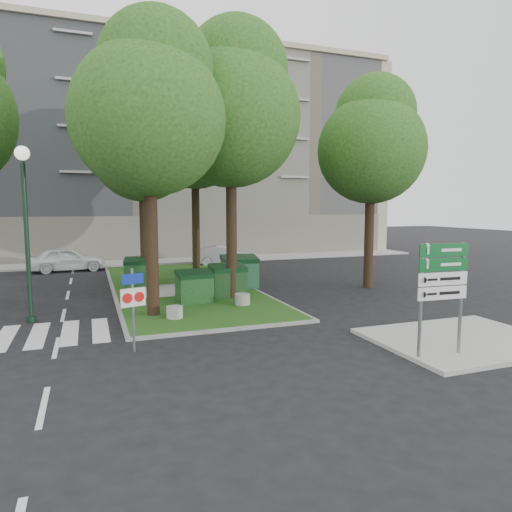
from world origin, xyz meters
name	(u,v)px	position (x,y,z in m)	size (l,w,h in m)	color
ground	(213,332)	(0.00, 0.00, 0.00)	(120.00, 120.00, 0.00)	black
median_island	(180,287)	(0.50, 8.00, 0.06)	(6.00, 16.00, 0.12)	#1C4915
median_kerb	(180,287)	(0.50, 8.00, 0.05)	(6.30, 16.30, 0.10)	gray
sidewalk_corner	(463,340)	(6.50, -3.50, 0.06)	(5.00, 4.00, 0.12)	#999993
building_sidewalk	(144,262)	(0.00, 18.50, 0.06)	(42.00, 3.00, 0.12)	#999993
zebra_crossing	(85,331)	(-3.75, 1.50, 0.01)	(5.00, 3.00, 0.01)	silver
apartment_building	(131,156)	(0.00, 26.00, 8.00)	(41.00, 12.00, 16.00)	tan
tree_median_near_left	(151,104)	(-1.41, 2.56, 7.32)	(5.20, 5.20, 10.53)	black
tree_median_near_right	(232,104)	(2.09, 4.56, 7.99)	(5.60, 5.60, 11.46)	black
tree_median_mid	(144,141)	(-0.91, 9.06, 6.98)	(4.80, 4.80, 9.99)	black
tree_median_far	(196,126)	(2.29, 12.06, 8.32)	(5.80, 5.80, 11.93)	black
tree_street_right	(373,140)	(9.09, 5.06, 6.98)	(5.00, 5.00, 10.06)	black
dumpster_a	(141,272)	(-1.29, 8.52, 0.78)	(1.64, 1.28, 1.37)	#103C13
dumpster_b	(195,287)	(0.31, 4.02, 0.74)	(1.45, 1.07, 1.29)	#113B13
dumpster_c	(228,281)	(1.91, 4.80, 0.77)	(1.50, 1.07, 1.37)	black
dumpster_d	(240,272)	(3.00, 6.51, 0.85)	(1.72, 1.26, 1.53)	#154728
bollard_left	(175,312)	(-0.89, 1.75, 0.32)	(0.56, 0.56, 0.40)	#A0A09B
bollard_right	(242,299)	(1.95, 2.97, 0.33)	(0.59, 0.59, 0.42)	gray
bollard_mid	(188,293)	(0.24, 5.00, 0.32)	(0.55, 0.55, 0.39)	#A0A29C
litter_bin	(219,269)	(3.12, 10.45, 0.48)	(0.41, 0.41, 0.72)	#B8C717
street_lamp	(25,213)	(-5.47, 3.33, 3.68)	(0.47, 0.47, 5.86)	black
traffic_sign_pole	(133,299)	(-2.50, -1.13, 1.45)	(0.66, 0.22, 2.26)	slate
directional_sign	(442,281)	(4.78, -4.45, 2.02)	(1.43, 0.17, 2.86)	slate
car_white	(67,259)	(-4.82, 15.94, 0.74)	(1.75, 4.34, 1.48)	silver
car_silver	(223,255)	(4.79, 15.50, 0.65)	(1.37, 3.94, 1.30)	#A3A5AB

